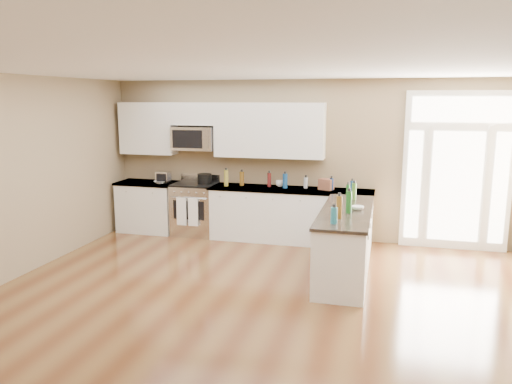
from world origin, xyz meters
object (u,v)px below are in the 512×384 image
at_px(kitchen_range, 195,209).
at_px(toaster_oven, 163,177).
at_px(peninsula_cabinet, 345,244).
at_px(stockpot, 205,178).

relative_size(kitchen_range, toaster_oven, 4.49).
relative_size(peninsula_cabinet, stockpot, 9.06).
distance_m(peninsula_cabinet, toaster_oven, 3.81).
bearing_deg(stockpot, peninsula_cabinet, -29.02).
xyz_separation_m(peninsula_cabinet, stockpot, (-2.66, 1.48, 0.61)).
height_order(kitchen_range, toaster_oven, toaster_oven).
height_order(kitchen_range, stockpot, stockpot).
relative_size(peninsula_cabinet, toaster_oven, 9.64).
xyz_separation_m(kitchen_range, stockpot, (0.18, 0.03, 0.57)).
bearing_deg(peninsula_cabinet, toaster_oven, 157.24).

